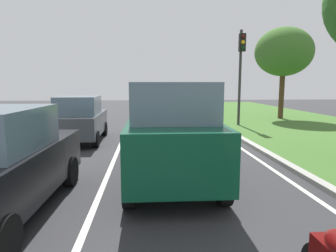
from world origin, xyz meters
TOP-DOWN VIEW (x-y plane):
  - ground_plane at (0.00, 14.00)m, footprint 60.00×60.00m
  - lane_line_center at (-0.70, 14.00)m, footprint 0.12×32.00m
  - lane_line_right_edge at (3.60, 14.00)m, footprint 0.12×32.00m
  - curb_right at (4.10, 14.00)m, footprint 0.24×48.00m
  - car_suv_ahead at (0.83, 9.23)m, footprint 2.00×4.52m
  - car_hatchback_far at (-2.30, 14.23)m, footprint 1.78×3.72m
  - traffic_light_near_right at (5.24, 17.92)m, footprint 0.32×0.50m
  - tree_roadside_far at (8.87, 20.82)m, footprint 3.53×3.53m

SIDE VIEW (x-z plane):
  - ground_plane at x=0.00m, z-range 0.00..0.00m
  - lane_line_center at x=-0.70m, z-range 0.00..0.01m
  - lane_line_right_edge at x=3.60m, z-range 0.00..0.01m
  - curb_right at x=4.10m, z-range 0.00..0.12m
  - car_hatchback_far at x=-2.30m, z-range -0.01..1.77m
  - car_suv_ahead at x=0.83m, z-range 0.03..2.31m
  - traffic_light_near_right at x=5.24m, z-range 0.90..5.92m
  - tree_roadside_far at x=8.87m, z-range 1.34..7.07m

